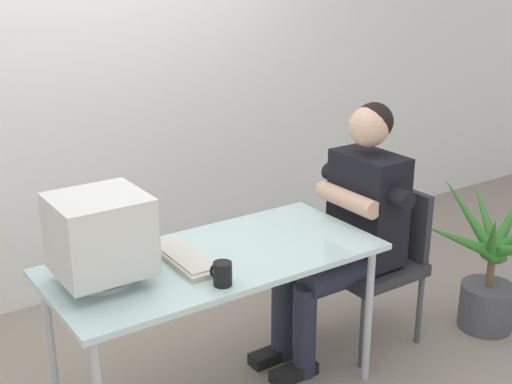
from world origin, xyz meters
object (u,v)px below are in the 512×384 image
at_px(crt_monitor, 101,235).
at_px(keyboard, 184,258).
at_px(desk, 216,268).
at_px(office_chair, 376,254).
at_px(person_seated, 350,224).
at_px(potted_plant, 491,267).
at_px(desk_mug, 222,273).

height_order(crt_monitor, keyboard, crt_monitor).
bearing_deg(desk, office_chair, 0.82).
bearing_deg(person_seated, potted_plant, -21.47).
relative_size(potted_plant, desk_mug, 8.63).
relative_size(desk, desk_mug, 14.99).
bearing_deg(potted_plant, keyboard, 169.40).
height_order(keyboard, person_seated, person_seated).
height_order(desk, desk_mug, desk_mug).
height_order(person_seated, potted_plant, person_seated).
relative_size(crt_monitor, keyboard, 0.87).
relative_size(office_chair, potted_plant, 0.98).
xyz_separation_m(desk, crt_monitor, (-0.49, 0.03, 0.26)).
bearing_deg(desk, potted_plant, -10.49).
relative_size(office_chair, desk_mug, 8.44).
height_order(desk, person_seated, person_seated).
relative_size(crt_monitor, person_seated, 0.29).
distance_m(desk, keyboard, 0.16).
bearing_deg(person_seated, desk_mug, -164.04).
distance_m(office_chair, desk_mug, 1.16).
bearing_deg(desk_mug, keyboard, 94.19).
distance_m(desk, potted_plant, 1.59).
bearing_deg(desk_mug, crt_monitor, 144.10).
xyz_separation_m(desk, desk_mug, (-0.12, -0.24, 0.11)).
xyz_separation_m(desk, person_seated, (0.78, 0.01, 0.03)).
relative_size(keyboard, office_chair, 0.51).
bearing_deg(keyboard, potted_plant, -10.60).
distance_m(desk, person_seated, 0.78).
bearing_deg(person_seated, crt_monitor, 179.31).
bearing_deg(office_chair, desk, -179.18).
relative_size(desk, person_seated, 1.13).
height_order(desk, crt_monitor, crt_monitor).
height_order(desk, keyboard, keyboard).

